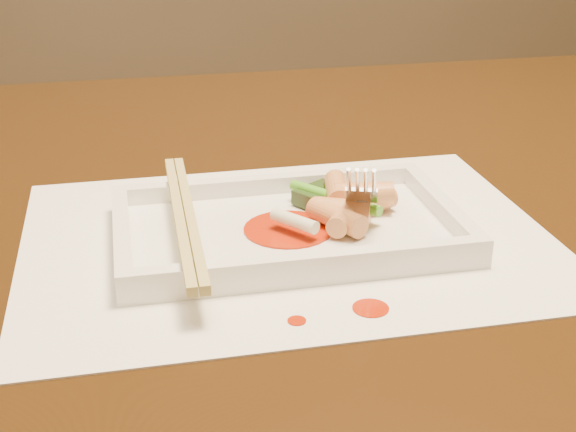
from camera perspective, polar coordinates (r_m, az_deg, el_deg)
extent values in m
cube|color=black|center=(0.70, 1.90, -0.28)|extent=(1.40, 0.90, 0.04)
cube|color=white|center=(0.61, 0.00, -1.60)|extent=(0.40, 0.30, 0.00)
cylinder|color=#B52205|center=(0.52, 5.90, -6.54)|extent=(0.02, 0.02, 0.00)
cylinder|color=#B52205|center=(0.51, 0.63, -7.46)|extent=(0.01, 0.01, 0.00)
cube|color=white|center=(0.61, 0.00, -1.20)|extent=(0.26, 0.16, 0.01)
cube|color=white|center=(0.67, -1.32, 2.28)|extent=(0.26, 0.01, 0.01)
cube|color=white|center=(0.54, 1.64, -3.42)|extent=(0.26, 0.01, 0.01)
cube|color=white|center=(0.60, -11.73, -1.28)|extent=(0.01, 0.14, 0.01)
cube|color=white|center=(0.64, 10.88, 0.70)|extent=(0.01, 0.14, 0.01)
cube|color=black|center=(0.65, 2.28, 1.47)|extent=(0.05, 0.04, 0.01)
cylinder|color=#EAEACC|center=(0.59, 0.47, -0.35)|extent=(0.03, 0.04, 0.01)
cylinder|color=#3B9317|center=(0.63, 3.35, 1.30)|extent=(0.06, 0.07, 0.01)
cube|color=tan|center=(0.59, -7.77, -0.02)|extent=(0.01, 0.23, 0.01)
cube|color=tan|center=(0.59, -7.00, 0.05)|extent=(0.01, 0.23, 0.01)
cylinder|color=#B52205|center=(0.61, 0.00, -0.94)|extent=(0.07, 0.07, 0.00)
cylinder|color=tan|center=(0.63, 5.93, 1.05)|extent=(0.04, 0.03, 0.02)
cylinder|color=tan|center=(0.61, 4.08, -0.01)|extent=(0.04, 0.05, 0.02)
cylinder|color=tan|center=(0.63, 5.40, 1.56)|extent=(0.05, 0.02, 0.02)
cylinder|color=tan|center=(0.60, 3.48, -0.09)|extent=(0.04, 0.05, 0.02)
cylinder|color=tan|center=(0.61, 4.00, 0.34)|extent=(0.05, 0.04, 0.02)
cylinder|color=tan|center=(0.64, 3.52, 1.84)|extent=(0.03, 0.05, 0.02)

